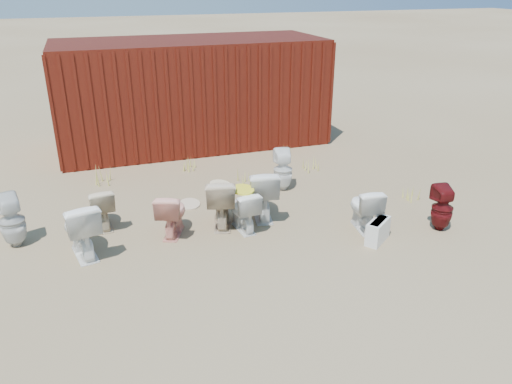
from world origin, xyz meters
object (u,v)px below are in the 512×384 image
object	(u,v)px
shipping_container	(192,93)
loose_tank	(378,231)
toilet_front_maroon	(442,208)
toilet_front_c	(262,193)
toilet_back_a	(12,221)
toilet_front_pink	(172,213)
toilet_back_e	(283,170)
toilet_back_beige_right	(221,201)
toilet_front_a	(81,229)
toilet_back_yellowlid	(243,210)
toilet_front_e	(364,208)
toilet_back_beige_left	(101,207)

from	to	relation	value
shipping_container	loose_tank	distance (m)	6.05
toilet_front_maroon	toilet_front_c	bearing A→B (deg)	-19.65
toilet_front_c	toilet_back_a	bearing A→B (deg)	7.42
toilet_front_pink	toilet_back_e	distance (m)	2.51
toilet_front_c	toilet_front_maroon	bearing A→B (deg)	163.29
toilet_back_beige_right	toilet_back_e	bearing A→B (deg)	-129.43
shipping_container	toilet_front_a	distance (m)	5.49
toilet_front_a	toilet_back_yellowlid	distance (m)	2.40
toilet_back_a	toilet_front_c	bearing A→B (deg)	156.98
toilet_front_pink	toilet_front_maroon	size ratio (longest dim) A/B	0.96
toilet_front_e	toilet_back_beige_right	xyz separation A→B (m)	(-2.08, 0.86, 0.06)
toilet_back_a	toilet_back_beige_left	distance (m)	1.27
toilet_front_pink	toilet_front_e	distance (m)	2.98
toilet_front_maroon	toilet_back_beige_right	distance (m)	3.45
toilet_back_beige_left	toilet_back_yellowlid	distance (m)	2.24
toilet_back_e	toilet_back_yellowlid	bearing A→B (deg)	58.84
toilet_back_a	loose_tank	xyz separation A→B (m)	(5.13, -1.64, -0.23)
shipping_container	toilet_back_a	xyz separation A→B (m)	(-3.60, -4.13, -0.80)
toilet_back_beige_left	toilet_front_maroon	bearing A→B (deg)	154.85
toilet_back_beige_right	toilet_back_beige_left	bearing A→B (deg)	-1.39
toilet_back_beige_left	toilet_back_beige_right	xyz separation A→B (m)	(1.80, -0.54, 0.07)
loose_tank	toilet_back_beige_left	bearing A→B (deg)	118.06
toilet_front_pink	toilet_back_beige_right	size ratio (longest dim) A/B	0.85
toilet_back_beige_left	toilet_front_c	bearing A→B (deg)	164.08
toilet_front_e	toilet_back_beige_left	size ratio (longest dim) A/B	1.04
toilet_front_c	toilet_front_maroon	distance (m)	2.84
toilet_front_c	toilet_back_yellowlid	size ratio (longest dim) A/B	1.28
toilet_front_a	toilet_front_c	world-z (taller)	toilet_front_c
toilet_front_pink	toilet_front_c	bearing A→B (deg)	-151.54
toilet_front_c	toilet_back_e	bearing A→B (deg)	-116.56
toilet_back_a	toilet_back_yellowlid	bearing A→B (deg)	150.76
shipping_container	loose_tank	bearing A→B (deg)	-75.15
toilet_back_beige_right	toilet_back_e	world-z (taller)	toilet_back_beige_right
toilet_front_maroon	toilet_back_beige_left	size ratio (longest dim) A/B	1.07
toilet_front_e	toilet_back_e	world-z (taller)	toilet_back_e
toilet_back_beige_right	toilet_front_a	bearing A→B (deg)	22.60
toilet_front_e	loose_tank	distance (m)	0.48
toilet_front_a	toilet_back_beige_left	xyz separation A→B (m)	(0.31, 0.81, -0.08)
toilet_back_a	toilet_back_e	size ratio (longest dim) A/B	1.03
shipping_container	toilet_front_c	distance (m)	4.47
loose_tank	toilet_back_beige_right	bearing A→B (deg)	111.36
toilet_front_pink	toilet_back_yellowlid	bearing A→B (deg)	-167.50
shipping_container	toilet_front_pink	size ratio (longest dim) A/B	8.57
toilet_back_beige_right	toilet_front_pink	bearing A→B (deg)	19.46
toilet_front_e	toilet_back_a	bearing A→B (deg)	-5.57
toilet_front_a	toilet_front_c	distance (m)	2.85
toilet_front_e	toilet_back_beige_left	distance (m)	4.13
toilet_front_c	toilet_front_e	bearing A→B (deg)	157.33
toilet_front_maroon	toilet_front_e	xyz separation A→B (m)	(-1.13, 0.41, -0.01)
loose_tank	toilet_front_a	bearing A→B (deg)	129.68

